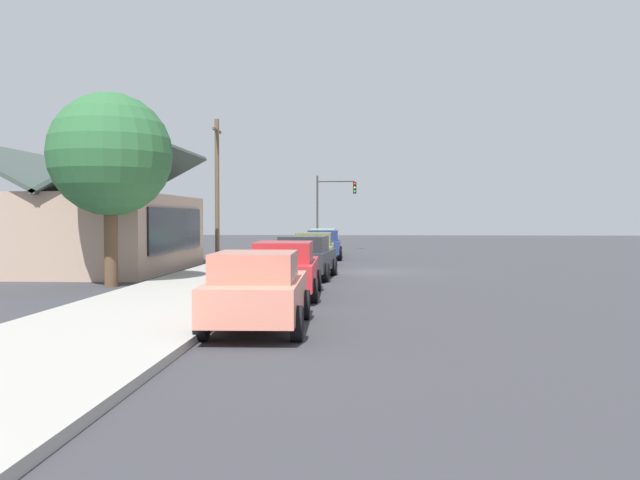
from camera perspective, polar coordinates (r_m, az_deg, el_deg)
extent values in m
plane|color=#38383D|center=(28.44, 4.60, -2.69)|extent=(120.00, 120.00, 0.00)
cube|color=#A3A099|center=(28.87, -6.59, -2.47)|extent=(60.00, 4.20, 0.16)
cube|color=#EA8C75|center=(13.77, -5.26, -4.72)|extent=(4.38, 1.88, 0.70)
cube|color=tan|center=(13.29, -5.49, -2.23)|extent=(2.12, 1.60, 0.56)
cylinder|color=black|center=(15.26, -7.92, -5.41)|extent=(0.67, 0.24, 0.66)
cylinder|color=black|center=(15.07, -1.30, -5.48)|extent=(0.67, 0.24, 0.66)
cylinder|color=black|center=(12.65, -9.97, -6.93)|extent=(0.67, 0.24, 0.66)
cylinder|color=black|center=(12.42, -1.97, -7.07)|extent=(0.67, 0.24, 0.66)
cube|color=red|center=(19.44, -2.94, -2.79)|extent=(4.83, 1.89, 0.70)
cube|color=#A9272B|center=(18.92, -3.07, -1.00)|extent=(2.34, 1.61, 0.56)
cylinder|color=black|center=(21.02, -4.99, -3.40)|extent=(0.67, 0.24, 0.66)
cylinder|color=black|center=(20.89, -0.21, -3.42)|extent=(0.67, 0.24, 0.66)
cylinder|color=black|center=(18.10, -6.09, -4.26)|extent=(0.67, 0.24, 0.66)
cylinder|color=black|center=(17.95, -0.54, -4.30)|extent=(0.67, 0.24, 0.66)
cube|color=#2D3035|center=(25.21, -1.22, -1.72)|extent=(4.60, 2.09, 0.70)
cube|color=#27292D|center=(24.73, -1.36, -0.33)|extent=(2.25, 1.73, 0.56)
cylinder|color=black|center=(26.74, -2.72, -2.26)|extent=(0.67, 0.26, 0.66)
cylinder|color=black|center=(26.50, 1.16, -2.30)|extent=(0.67, 0.26, 0.66)
cylinder|color=black|center=(24.01, -3.84, -2.74)|extent=(0.67, 0.26, 0.66)
cylinder|color=black|center=(23.74, 0.49, -2.79)|extent=(0.67, 0.26, 0.66)
cube|color=olive|center=(31.03, -0.49, -1.04)|extent=(4.88, 1.86, 0.70)
cube|color=#61683C|center=(30.53, -0.53, 0.09)|extent=(2.36, 1.59, 0.56)
cylinder|color=black|center=(32.60, -1.90, -1.52)|extent=(0.67, 0.24, 0.66)
cylinder|color=black|center=(32.52, 1.17, -1.53)|extent=(0.67, 0.24, 0.66)
cylinder|color=black|center=(29.62, -2.31, -1.86)|extent=(0.67, 0.24, 0.66)
cylinder|color=black|center=(29.53, 1.08, -1.87)|extent=(0.67, 0.24, 0.66)
cube|color=navy|center=(37.04, 0.30, -0.57)|extent=(4.39, 1.88, 0.70)
cube|color=navy|center=(36.59, 0.28, 0.39)|extent=(2.12, 1.62, 0.56)
cylinder|color=black|center=(38.45, -0.96, -1.00)|extent=(0.66, 0.23, 0.66)
cylinder|color=black|center=(38.39, 1.72, -1.01)|extent=(0.66, 0.23, 0.66)
cylinder|color=black|center=(35.76, -1.22, -1.22)|extent=(0.66, 0.23, 0.66)
cylinder|color=black|center=(35.69, 1.66, -1.22)|extent=(0.66, 0.23, 0.66)
cube|color=#9ED1BC|center=(42.43, 0.33, -0.26)|extent=(4.37, 1.76, 0.70)
cube|color=#86B1A0|center=(41.98, 0.29, 0.58)|extent=(2.11, 1.53, 0.56)
cylinder|color=black|center=(43.86, -0.67, -0.65)|extent=(0.66, 0.23, 0.66)
cylinder|color=black|center=(43.75, 1.57, -0.65)|extent=(0.66, 0.23, 0.66)
cylinder|color=black|center=(41.17, -0.99, -0.81)|extent=(0.66, 0.23, 0.66)
cylinder|color=black|center=(41.05, 1.40, -0.82)|extent=(0.66, 0.23, 0.66)
cube|color=tan|center=(30.24, -18.76, 0.53)|extent=(9.75, 7.31, 3.21)
cube|color=black|center=(29.04, -11.99, 0.86)|extent=(7.80, 0.08, 1.80)
cube|color=#3F4C47|center=(29.65, -15.52, 5.52)|extent=(10.35, 3.95, 2.20)
cube|color=#3F4C47|center=(31.03, -21.95, 5.28)|extent=(10.35, 3.95, 2.20)
cylinder|color=brown|center=(23.10, -17.26, 0.19)|extent=(0.44, 0.44, 3.23)
sphere|color=#2D6638|center=(23.18, -17.33, 6.93)|extent=(4.01, 4.01, 4.01)
cylinder|color=#383833|center=(46.92, -0.23, 2.29)|extent=(0.14, 0.14, 5.20)
cylinder|color=#383833|center=(46.92, 1.36, 4.98)|extent=(0.10, 2.60, 0.10)
cube|color=black|center=(46.87, 2.95, 4.43)|extent=(0.28, 0.24, 0.80)
sphere|color=red|center=(46.73, 2.95, 4.76)|extent=(0.16, 0.16, 0.16)
sphere|color=yellow|center=(46.72, 2.95, 4.44)|extent=(0.16, 0.16, 0.16)
sphere|color=green|center=(46.71, 2.95, 4.12)|extent=(0.16, 0.16, 0.16)
cylinder|color=brown|center=(36.29, -8.70, 4.21)|extent=(0.24, 0.24, 7.50)
cube|color=brown|center=(36.56, -8.72, 9.15)|extent=(1.80, 0.12, 0.12)
cylinder|color=red|center=(19.38, -7.39, -3.54)|extent=(0.22, 0.22, 0.55)
sphere|color=red|center=(19.35, -7.40, -2.53)|extent=(0.18, 0.18, 0.18)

